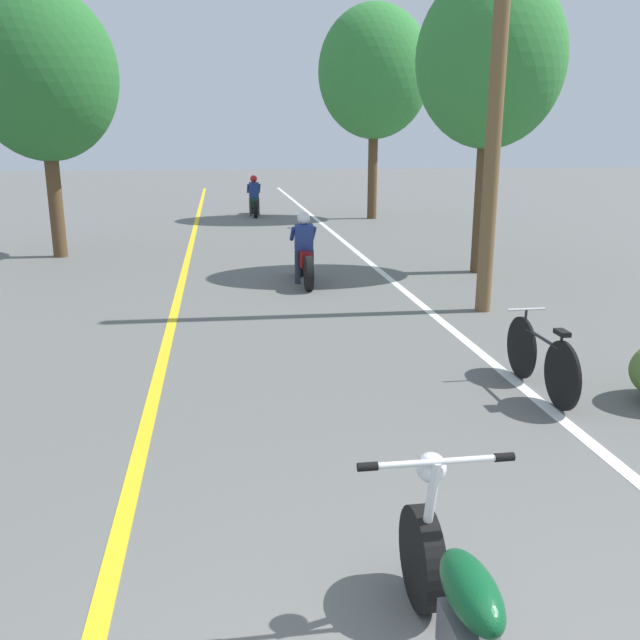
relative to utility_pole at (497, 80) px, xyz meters
name	(u,v)px	position (x,y,z in m)	size (l,w,h in m)	color
lane_stripe_center	(185,268)	(-4.93, 4.49, -3.53)	(0.14, 48.00, 0.01)	yellow
lane_stripe_edge	(370,263)	(-0.87, 4.49, -3.53)	(0.14, 48.00, 0.01)	white
utility_pole	(497,80)	(0.00, 0.00, 0.00)	(1.10, 0.24, 6.89)	brown
roadside_tree_right_near	(491,61)	(1.13, 3.15, 0.59)	(2.92, 2.62, 5.84)	#513A23
roadside_tree_right_far	(375,73)	(1.07, 13.00, 1.25)	(3.73, 3.36, 6.95)	#513A23
roadside_tree_left	(43,75)	(-7.89, 6.38, 0.50)	(3.26, 2.93, 5.93)	#513A23
motorcycle_foreground	(466,624)	(-3.04, -7.47, -3.12)	(0.87, 2.12, 1.04)	black
motorcycle_rider_lead	(304,256)	(-2.59, 2.58, -3.01)	(0.50, 2.03, 1.36)	black
motorcycle_rider_far	(254,200)	(-2.92, 14.47, -2.99)	(0.50, 1.97, 1.42)	black
bicycle_parked	(541,359)	(-0.76, -3.56, -3.15)	(0.44, 1.69, 0.84)	black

